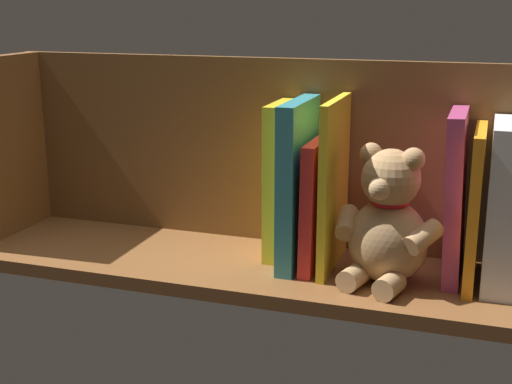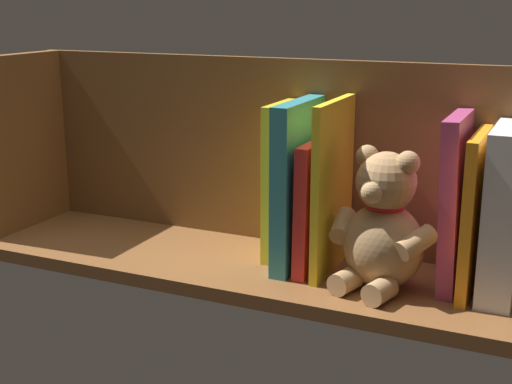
# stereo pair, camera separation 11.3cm
# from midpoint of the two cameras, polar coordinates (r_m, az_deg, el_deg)

# --- Properties ---
(ground_plane) EXTENTS (0.98, 0.27, 0.02)m
(ground_plane) POSITION_cam_midpoint_polar(r_m,az_deg,el_deg) (1.17, -2.78, -6.03)
(ground_plane) COLOR brown
(shelf_back_panel) EXTENTS (0.98, 0.02, 0.32)m
(shelf_back_panel) POSITION_cam_midpoint_polar(r_m,az_deg,el_deg) (1.22, -1.00, 3.23)
(shelf_back_panel) COLOR brown
(shelf_back_panel) RESTS_ON ground_plane
(shelf_side_divider) EXTENTS (0.02, 0.21, 0.32)m
(shelf_side_divider) POSITION_cam_midpoint_polar(r_m,az_deg,el_deg) (1.36, -21.77, 3.39)
(shelf_side_divider) COLOR brown
(shelf_side_divider) RESTS_ON ground_plane
(dictionary_thick_white) EXTENTS (0.05, 0.15, 0.24)m
(dictionary_thick_white) POSITION_cam_midpoint_polar(r_m,az_deg,el_deg) (1.07, 16.52, -1.08)
(dictionary_thick_white) COLOR silver
(dictionary_thick_white) RESTS_ON ground_plane
(book_1) EXTENTS (0.02, 0.16, 0.23)m
(book_1) POSITION_cam_midpoint_polar(r_m,az_deg,el_deg) (1.07, 14.32, -1.21)
(book_1) COLOR orange
(book_1) RESTS_ON ground_plane
(book_2) EXTENTS (0.03, 0.14, 0.25)m
(book_2) POSITION_cam_midpoint_polar(r_m,az_deg,el_deg) (1.08, 12.88, -0.39)
(book_2) COLOR #B23F72
(book_2) RESTS_ON ground_plane
(teddy_bear) EXTENTS (0.16, 0.15, 0.21)m
(teddy_bear) POSITION_cam_midpoint_polar(r_m,az_deg,el_deg) (1.05, 7.53, -2.56)
(teddy_bear) COLOR tan
(teddy_bear) RESTS_ON ground_plane
(book_3) EXTENTS (0.01, 0.17, 0.27)m
(book_3) POSITION_cam_midpoint_polar(r_m,az_deg,el_deg) (1.10, 3.38, 0.55)
(book_3) COLOR yellow
(book_3) RESTS_ON ground_plane
(book_4) EXTENTS (0.02, 0.16, 0.20)m
(book_4) POSITION_cam_midpoint_polar(r_m,az_deg,el_deg) (1.12, 2.14, -0.86)
(book_4) COLOR red
(book_4) RESTS_ON ground_plane
(book_5) EXTENTS (0.03, 0.16, 0.26)m
(book_5) POSITION_cam_midpoint_polar(r_m,az_deg,el_deg) (1.12, 0.51, 0.68)
(book_5) COLOR teal
(book_5) RESTS_ON ground_plane
(book_6) EXTENTS (0.03, 0.11, 0.25)m
(book_6) POSITION_cam_midpoint_polar(r_m,az_deg,el_deg) (1.15, -0.82, 0.91)
(book_6) COLOR yellow
(book_6) RESTS_ON ground_plane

